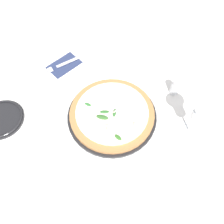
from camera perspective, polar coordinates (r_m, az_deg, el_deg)
ground_plane at (r=0.78m, az=1.24°, el=-3.11°), size 6.00×6.00×0.00m
pizza_arugula_main at (r=0.78m, az=-0.00°, el=-0.51°), size 0.32×0.32×0.05m
wine_glass at (r=0.72m, az=21.94°, el=0.03°), size 0.07×0.07×0.17m
napkin at (r=0.97m, az=-12.41°, el=11.99°), size 0.15×0.12×0.01m
fork at (r=0.97m, az=-12.87°, el=12.00°), size 0.19×0.10×0.00m
side_plate_white at (r=0.88m, az=-27.00°, el=-1.62°), size 0.16×0.16×0.02m
shaker_pepper at (r=0.87m, az=16.17°, el=6.29°), size 0.03×0.03×0.07m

